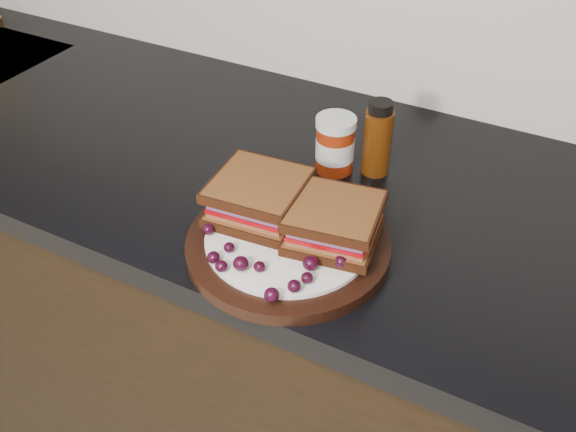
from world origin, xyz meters
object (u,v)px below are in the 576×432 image
object	(u,v)px
condiment_jar	(335,144)
oil_bottle	(378,138)
sandwich_left	(259,197)
plate	(288,245)

from	to	relation	value
condiment_jar	oil_bottle	size ratio (longest dim) A/B	0.75
sandwich_left	oil_bottle	distance (m)	0.23
plate	condiment_jar	xyz separation A→B (m)	(-0.03, 0.21, 0.04)
plate	condiment_jar	world-z (taller)	condiment_jar
plate	sandwich_left	bearing A→B (deg)	156.15
plate	condiment_jar	bearing A→B (deg)	97.43
plate	condiment_jar	distance (m)	0.22
plate	oil_bottle	distance (m)	0.24
condiment_jar	plate	bearing A→B (deg)	-82.57
oil_bottle	plate	bearing A→B (deg)	-97.98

